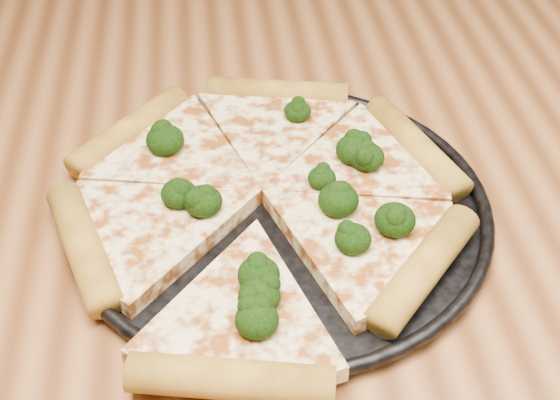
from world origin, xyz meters
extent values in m
cube|color=#945A2E|center=(0.00, 0.00, 0.73)|extent=(1.20, 0.90, 0.04)
cylinder|color=black|center=(-0.01, 0.00, 0.75)|extent=(0.32, 0.32, 0.01)
torus|color=black|center=(-0.01, 0.00, 0.76)|extent=(0.33, 0.33, 0.01)
cylinder|color=gold|center=(0.12, 0.06, 0.77)|extent=(0.07, 0.13, 0.03)
cylinder|color=gold|center=(0.01, 0.15, 0.77)|extent=(0.13, 0.05, 0.03)
cylinder|color=gold|center=(-0.13, 0.11, 0.77)|extent=(0.11, 0.11, 0.03)
cylinder|color=gold|center=(-0.16, -0.03, 0.77)|extent=(0.07, 0.13, 0.03)
cylinder|color=gold|center=(-0.06, -0.16, 0.77)|extent=(0.13, 0.05, 0.03)
cylinder|color=gold|center=(0.09, -0.08, 0.77)|extent=(0.11, 0.11, 0.03)
ellipsoid|color=black|center=(0.07, -0.04, 0.78)|extent=(0.03, 0.03, 0.02)
ellipsoid|color=black|center=(-0.04, -0.13, 0.78)|extent=(0.03, 0.03, 0.02)
ellipsoid|color=black|center=(-0.10, 0.07, 0.78)|extent=(0.03, 0.03, 0.02)
ellipsoid|color=black|center=(-0.03, -0.11, 0.78)|extent=(0.03, 0.03, 0.02)
ellipsoid|color=black|center=(0.04, -0.06, 0.78)|extent=(0.03, 0.03, 0.02)
ellipsoid|color=black|center=(-0.03, -0.09, 0.78)|extent=(0.03, 0.03, 0.02)
ellipsoid|color=black|center=(0.02, 0.11, 0.78)|extent=(0.02, 0.02, 0.02)
ellipsoid|color=black|center=(-0.07, -0.01, 0.78)|extent=(0.03, 0.03, 0.02)
ellipsoid|color=black|center=(0.04, -0.02, 0.78)|extent=(0.03, 0.03, 0.02)
ellipsoid|color=black|center=(0.03, 0.01, 0.78)|extent=(0.02, 0.02, 0.02)
ellipsoid|color=black|center=(0.06, 0.04, 0.78)|extent=(0.03, 0.03, 0.02)
ellipsoid|color=black|center=(0.07, 0.03, 0.78)|extent=(0.03, 0.03, 0.02)
ellipsoid|color=black|center=(-0.08, 0.01, 0.78)|extent=(0.03, 0.03, 0.02)
camera|label=1|loc=(-0.06, -0.45, 1.16)|focal=48.99mm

